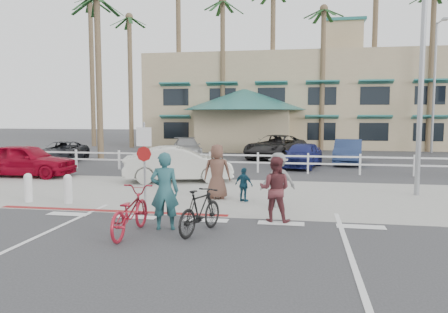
% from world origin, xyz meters
% --- Properties ---
extents(ground, '(140.00, 140.00, 0.00)m').
position_xyz_m(ground, '(0.00, 0.00, 0.00)').
color(ground, '#333335').
extents(bike_path, '(12.00, 16.00, 0.01)m').
position_xyz_m(bike_path, '(0.00, -2.00, 0.00)').
color(bike_path, '#333335').
rests_on(bike_path, ground).
extents(sidewalk_plaza, '(22.00, 7.00, 0.01)m').
position_xyz_m(sidewalk_plaza, '(0.00, 4.50, 0.01)').
color(sidewalk_plaza, gray).
rests_on(sidewalk_plaza, ground).
extents(cross_street, '(40.00, 5.00, 0.01)m').
position_xyz_m(cross_street, '(0.00, 8.50, 0.00)').
color(cross_street, '#333335').
rests_on(cross_street, ground).
extents(parking_lot, '(50.00, 16.00, 0.01)m').
position_xyz_m(parking_lot, '(0.00, 18.00, 0.00)').
color(parking_lot, '#333335').
rests_on(parking_lot, ground).
extents(curb_red, '(7.00, 0.25, 0.02)m').
position_xyz_m(curb_red, '(-3.00, 1.20, 0.01)').
color(curb_red, maroon).
rests_on(curb_red, ground).
extents(rail_fence, '(29.40, 0.16, 1.00)m').
position_xyz_m(rail_fence, '(0.50, 10.50, 0.50)').
color(rail_fence, silver).
rests_on(rail_fence, ground).
extents(building, '(28.00, 16.00, 11.30)m').
position_xyz_m(building, '(2.00, 31.00, 5.65)').
color(building, tan).
rests_on(building, ground).
extents(sign_post, '(0.50, 0.10, 2.90)m').
position_xyz_m(sign_post, '(-2.30, 2.20, 1.45)').
color(sign_post, gray).
rests_on(sign_post, ground).
extents(bollard_0, '(0.26, 0.26, 0.95)m').
position_xyz_m(bollard_0, '(-4.80, 2.00, 0.47)').
color(bollard_0, silver).
rests_on(bollard_0, ground).
extents(bollard_1, '(0.26, 0.26, 0.95)m').
position_xyz_m(bollard_1, '(-6.20, 2.00, 0.47)').
color(bollard_1, silver).
rests_on(bollard_1, ground).
extents(streetlight_0, '(0.60, 2.00, 9.00)m').
position_xyz_m(streetlight_0, '(6.50, 5.50, 4.50)').
color(streetlight_0, gray).
rests_on(streetlight_0, ground).
extents(streetlight_1, '(0.60, 2.00, 9.50)m').
position_xyz_m(streetlight_1, '(12.00, 24.00, 4.75)').
color(streetlight_1, gray).
rests_on(streetlight_1, ground).
extents(palm_0, '(4.00, 4.00, 15.00)m').
position_xyz_m(palm_0, '(-16.00, 26.00, 7.50)').
color(palm_0, '#143517').
rests_on(palm_0, ground).
extents(palm_1, '(4.00, 4.00, 13.00)m').
position_xyz_m(palm_1, '(-12.00, 25.00, 6.50)').
color(palm_1, '#143517').
rests_on(palm_1, ground).
extents(palm_2, '(4.00, 4.00, 16.00)m').
position_xyz_m(palm_2, '(-8.00, 26.00, 8.00)').
color(palm_2, '#143517').
rests_on(palm_2, ground).
extents(palm_3, '(4.00, 4.00, 14.00)m').
position_xyz_m(palm_3, '(-4.00, 25.00, 7.00)').
color(palm_3, '#143517').
rests_on(palm_3, ground).
extents(palm_4, '(4.00, 4.00, 15.00)m').
position_xyz_m(palm_4, '(0.00, 26.00, 7.50)').
color(palm_4, '#143517').
rests_on(palm_4, ground).
extents(palm_5, '(4.00, 4.00, 13.00)m').
position_xyz_m(palm_5, '(4.00, 25.00, 6.50)').
color(palm_5, '#143517').
rests_on(palm_5, ground).
extents(palm_6, '(4.00, 4.00, 17.00)m').
position_xyz_m(palm_6, '(8.00, 26.00, 8.50)').
color(palm_6, '#143517').
rests_on(palm_6, ground).
extents(palm_7, '(4.00, 4.00, 14.00)m').
position_xyz_m(palm_7, '(12.00, 25.00, 7.00)').
color(palm_7, '#143517').
rests_on(palm_7, ground).
extents(palm_10, '(4.00, 4.00, 12.00)m').
position_xyz_m(palm_10, '(-10.00, 15.00, 6.00)').
color(palm_10, '#143517').
rests_on(palm_10, ground).
extents(bike_red, '(0.74, 2.12, 1.11)m').
position_xyz_m(bike_red, '(-1.47, -1.07, 0.56)').
color(bike_red, maroon).
rests_on(bike_red, ground).
extents(rider_red, '(0.78, 0.60, 1.92)m').
position_xyz_m(rider_red, '(-0.80, -0.47, 0.96)').
color(rider_red, '#235258').
rests_on(rider_red, ground).
extents(bike_black, '(1.07, 1.88, 1.09)m').
position_xyz_m(bike_black, '(0.14, -0.65, 0.54)').
color(bike_black, black).
rests_on(bike_black, ground).
extents(rider_black, '(0.92, 0.76, 1.74)m').
position_xyz_m(rider_black, '(1.82, 0.83, 0.87)').
color(rider_black, '#58262A').
rests_on(rider_black, ground).
extents(pedestrian_a, '(1.22, 0.91, 1.68)m').
position_xyz_m(pedestrian_a, '(1.80, 2.66, 0.84)').
color(pedestrian_a, slate).
rests_on(pedestrian_a, ground).
extents(pedestrian_child, '(0.71, 0.53, 1.12)m').
position_xyz_m(pedestrian_child, '(0.67, 3.29, 0.56)').
color(pedestrian_child, navy).
rests_on(pedestrian_child, ground).
extents(pedestrian_b, '(0.98, 0.71, 1.85)m').
position_xyz_m(pedestrian_b, '(-0.29, 3.65, 0.93)').
color(pedestrian_b, brown).
rests_on(pedestrian_b, ground).
extents(car_white_sedan, '(4.81, 2.80, 1.50)m').
position_xyz_m(car_white_sedan, '(-2.63, 7.08, 0.75)').
color(car_white_sedan, beige).
rests_on(car_white_sedan, ground).
extents(car_red_compact, '(4.51, 1.92, 1.52)m').
position_xyz_m(car_red_compact, '(-9.91, 7.29, 0.76)').
color(car_red_compact, maroon).
rests_on(car_red_compact, ground).
extents(lot_car_0, '(2.59, 4.63, 1.22)m').
position_xyz_m(lot_car_0, '(-11.71, 13.38, 0.61)').
color(lot_car_0, black).
rests_on(lot_car_0, ground).
extents(lot_car_2, '(2.51, 4.28, 1.37)m').
position_xyz_m(lot_car_2, '(2.52, 13.06, 0.68)').
color(lot_car_2, navy).
rests_on(lot_car_2, ground).
extents(lot_car_3, '(2.04, 4.45, 1.41)m').
position_xyz_m(lot_car_3, '(5.11, 15.20, 0.71)').
color(lot_car_3, navy).
rests_on(lot_car_3, ground).
extents(lot_car_4, '(3.11, 4.69, 1.26)m').
position_xyz_m(lot_car_4, '(-5.15, 17.80, 0.63)').
color(lot_car_4, gray).
rests_on(lot_car_4, ground).
extents(lot_car_5, '(4.32, 6.02, 1.52)m').
position_xyz_m(lot_car_5, '(0.82, 17.64, 0.76)').
color(lot_car_5, black).
rests_on(lot_car_5, ground).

